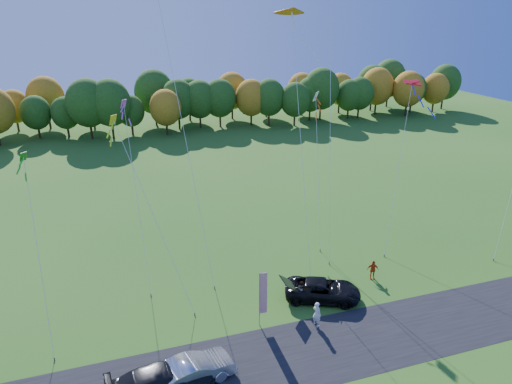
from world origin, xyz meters
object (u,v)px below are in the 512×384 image
object	(u,v)px
silver_sedan	(192,372)
person_east	(373,270)
feather_flag	(262,293)
black_suv	(323,290)

from	to	relation	value
silver_sedan	person_east	world-z (taller)	silver_sedan
feather_flag	black_suv	bearing A→B (deg)	15.71
silver_sedan	feather_flag	bearing A→B (deg)	-69.70
black_suv	feather_flag	bearing A→B (deg)	129.97
black_suv	feather_flag	distance (m)	5.65
person_east	feather_flag	distance (m)	10.64
black_suv	silver_sedan	xyz separation A→B (m)	(-10.64, -5.22, 0.06)
silver_sedan	person_east	xyz separation A→B (m)	(15.59, 6.53, -0.03)
person_east	feather_flag	world-z (taller)	feather_flag
silver_sedan	person_east	size ratio (longest dim) A/B	3.14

